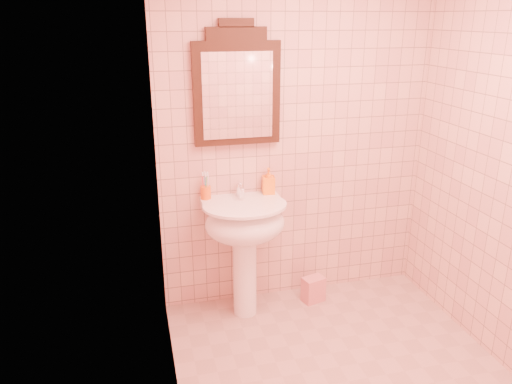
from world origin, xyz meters
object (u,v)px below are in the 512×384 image
object	(u,v)px
mirror	(237,88)
toothbrush_cup	(206,192)
towel	(313,289)
pedestal_sink	(245,231)
soap_dispenser	(268,181)

from	to	relation	value
mirror	toothbrush_cup	size ratio (longest dim) A/B	4.89
toothbrush_cup	towel	bearing A→B (deg)	-9.72
pedestal_sink	towel	size ratio (longest dim) A/B	4.39
mirror	soap_dispenser	world-z (taller)	mirror
pedestal_sink	towel	bearing A→B (deg)	3.50
pedestal_sink	soap_dispenser	world-z (taller)	soap_dispenser
pedestal_sink	toothbrush_cup	distance (m)	0.38
mirror	towel	bearing A→B (deg)	-17.20
towel	mirror	bearing A→B (deg)	162.80
pedestal_sink	mirror	world-z (taller)	mirror
toothbrush_cup	soap_dispenser	size ratio (longest dim) A/B	0.89
mirror	towel	size ratio (longest dim) A/B	4.21
toothbrush_cup	mirror	bearing A→B (deg)	8.06
towel	toothbrush_cup	bearing A→B (deg)	170.28
mirror	toothbrush_cup	distance (m)	0.75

